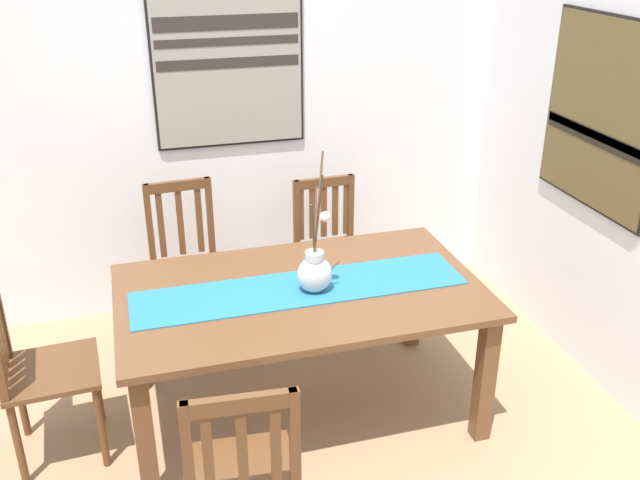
{
  "coord_description": "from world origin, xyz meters",
  "views": [
    {
      "loc": [
        -0.59,
        -2.45,
        2.38
      ],
      "look_at": [
        0.24,
        0.46,
        0.99
      ],
      "focal_mm": 39.81,
      "sensor_mm": 36.0,
      "label": 1
    }
  ],
  "objects": [
    {
      "name": "painting_on_side_wall",
      "position": [
        1.79,
        0.6,
        1.44
      ],
      "size": [
        0.05,
        0.89,
        1.0
      ],
      "color": "black"
    },
    {
      "name": "dining_table",
      "position": [
        0.15,
        0.49,
        0.63
      ],
      "size": [
        1.76,
        1.05,
        0.73
      ],
      "color": "brown",
      "rests_on": "ground_plane"
    },
    {
      "name": "wall_back",
      "position": [
        0.0,
        1.86,
        1.35
      ],
      "size": [
        6.4,
        0.12,
        2.7
      ],
      "primitive_type": "cube",
      "color": "silver",
      "rests_on": "ground_plane"
    },
    {
      "name": "chair_2",
      "position": [
        0.58,
        1.39,
        0.49
      ],
      "size": [
        0.44,
        0.44,
        0.9
      ],
      "color": "brown",
      "rests_on": "ground_plane"
    },
    {
      "name": "chair_1",
      "position": [
        -0.32,
        -0.45,
        0.5
      ],
      "size": [
        0.45,
        0.45,
        0.97
      ],
      "color": "brown",
      "rests_on": "ground_plane"
    },
    {
      "name": "painting_on_back_wall",
      "position": [
        0.06,
        1.79,
        1.58
      ],
      "size": [
        0.91,
        0.05,
        1.0
      ],
      "color": "black"
    },
    {
      "name": "chair_0",
      "position": [
        -0.31,
        1.38,
        0.5
      ],
      "size": [
        0.44,
        0.44,
        0.97
      ],
      "color": "brown",
      "rests_on": "ground_plane"
    },
    {
      "name": "table_runner",
      "position": [
        0.15,
        0.49,
        0.73
      ],
      "size": [
        1.62,
        0.36,
        0.01
      ],
      "primitive_type": "cube",
      "color": "#236B93",
      "rests_on": "dining_table"
    },
    {
      "name": "centerpiece_vase",
      "position": [
        0.21,
        0.44,
        0.84
      ],
      "size": [
        0.17,
        0.27,
        0.68
      ],
      "color": "silver",
      "rests_on": "dining_table"
    },
    {
      "name": "chair_3",
      "position": [
        -1.09,
        0.51,
        0.49
      ],
      "size": [
        0.44,
        0.44,
        0.92
      ],
      "color": "brown",
      "rests_on": "ground_plane"
    }
  ]
}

